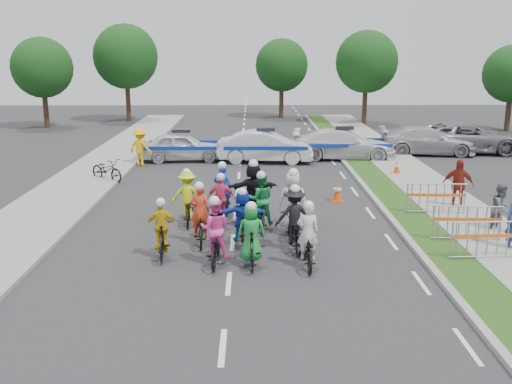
{
  "coord_description": "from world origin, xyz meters",
  "views": [
    {
      "loc": [
        0.54,
        -12.64,
        5.42
      ],
      "look_at": [
        0.69,
        4.61,
        1.1
      ],
      "focal_mm": 40.0,
      "sensor_mm": 36.0,
      "label": 1
    }
  ],
  "objects_px": {
    "rider_5": "(243,221)",
    "cone_0": "(337,192)",
    "rider_10": "(188,202)",
    "spectator_2": "(458,185)",
    "rider_4": "(294,225)",
    "rider_9": "(221,206)",
    "rider_7": "(293,209)",
    "tree_3": "(126,57)",
    "civilian_sedan": "(427,141)",
    "rider_1": "(251,241)",
    "tree_2": "(512,74)",
    "rider_6": "(200,223)",
    "civilian_suv": "(468,138)",
    "barrier_2": "(436,200)",
    "rider_11": "(253,195)",
    "police_car_1": "(265,147)",
    "rider_8": "(261,208)",
    "marshal_hiviz": "(141,147)",
    "police_car_2": "(344,144)",
    "parked_bike": "(107,170)",
    "spectator_1": "(501,208)",
    "tree_1": "(367,62)",
    "rider_2": "(215,238)",
    "police_car_0": "(182,147)",
    "barrier_1": "(466,225)",
    "tree_4": "(282,65)",
    "rider_0": "(307,245)",
    "rider_12": "(223,199)",
    "rider_3": "(162,234)",
    "cone_1": "(397,168)",
    "barrier_0": "(487,242)",
    "tree_0": "(42,68)"
  },
  "relations": [
    {
      "from": "rider_6",
      "to": "civilian_suv",
      "type": "xyz_separation_m",
      "value": [
        13.13,
        14.76,
        0.19
      ]
    },
    {
      "from": "police_car_2",
      "to": "barrier_0",
      "type": "bearing_deg",
      "value": -168.13
    },
    {
      "from": "police_car_1",
      "to": "tree_1",
      "type": "bearing_deg",
      "value": -23.08
    },
    {
      "from": "rider_10",
      "to": "tree_2",
      "type": "relative_size",
      "value": 0.31
    },
    {
      "from": "rider_6",
      "to": "spectator_1",
      "type": "distance_m",
      "value": 9.05
    },
    {
      "from": "rider_7",
      "to": "tree_3",
      "type": "distance_m",
      "value": 30.5
    },
    {
      "from": "rider_2",
      "to": "spectator_2",
      "type": "bearing_deg",
      "value": -145.67
    },
    {
      "from": "rider_1",
      "to": "tree_1",
      "type": "bearing_deg",
      "value": -108.66
    },
    {
      "from": "rider_10",
      "to": "tree_0",
      "type": "relative_size",
      "value": 0.29
    },
    {
      "from": "rider_2",
      "to": "cone_1",
      "type": "bearing_deg",
      "value": -122.79
    },
    {
      "from": "barrier_2",
      "to": "spectator_2",
      "type": "bearing_deg",
      "value": 38.12
    },
    {
      "from": "rider_5",
      "to": "civilian_sedan",
      "type": "bearing_deg",
      "value": -125.28
    },
    {
      "from": "civilian_suv",
      "to": "cone_0",
      "type": "height_order",
      "value": "civilian_suv"
    },
    {
      "from": "rider_12",
      "to": "tree_3",
      "type": "height_order",
      "value": "tree_3"
    },
    {
      "from": "rider_5",
      "to": "rider_10",
      "type": "distance_m",
      "value": 2.82
    },
    {
      "from": "rider_0",
      "to": "rider_12",
      "type": "bearing_deg",
      "value": -62.29
    },
    {
      "from": "rider_6",
      "to": "rider_11",
      "type": "xyz_separation_m",
      "value": [
        1.53,
        2.23,
        0.24
      ]
    },
    {
      "from": "civilian_sedan",
      "to": "spectator_2",
      "type": "relative_size",
      "value": 2.8
    },
    {
      "from": "police_car_1",
      "to": "civilian_sedan",
      "type": "distance_m",
      "value": 8.88
    },
    {
      "from": "rider_7",
      "to": "barrier_1",
      "type": "relative_size",
      "value": 1.02
    },
    {
      "from": "police_car_2",
      "to": "spectator_1",
      "type": "height_order",
      "value": "spectator_1"
    },
    {
      "from": "police_car_1",
      "to": "police_car_2",
      "type": "bearing_deg",
      "value": -73.93
    },
    {
      "from": "rider_3",
      "to": "rider_11",
      "type": "relative_size",
      "value": 0.82
    },
    {
      "from": "police_car_1",
      "to": "cone_0",
      "type": "xyz_separation_m",
      "value": [
        2.45,
        -7.55,
        -0.43
      ]
    },
    {
      "from": "rider_10",
      "to": "rider_2",
      "type": "bearing_deg",
      "value": 103.59
    },
    {
      "from": "barrier_1",
      "to": "tree_4",
      "type": "relative_size",
      "value": 0.32
    },
    {
      "from": "rider_1",
      "to": "rider_5",
      "type": "distance_m",
      "value": 1.53
    },
    {
      "from": "civilian_suv",
      "to": "police_car_1",
      "type": "bearing_deg",
      "value": 107.85
    },
    {
      "from": "police_car_0",
      "to": "police_car_2",
      "type": "height_order",
      "value": "police_car_2"
    },
    {
      "from": "rider_10",
      "to": "tree_3",
      "type": "xyz_separation_m",
      "value": [
        -7.52,
        27.14,
        4.18
      ]
    },
    {
      "from": "barrier_2",
      "to": "rider_11",
      "type": "bearing_deg",
      "value": -175.52
    },
    {
      "from": "rider_1",
      "to": "tree_2",
      "type": "relative_size",
      "value": 0.3
    },
    {
      "from": "rider_8",
      "to": "spectator_1",
      "type": "bearing_deg",
      "value": 175.0
    },
    {
      "from": "rider_5",
      "to": "spectator_1",
      "type": "xyz_separation_m",
      "value": [
        7.78,
        1.16,
        0.03
      ]
    },
    {
      "from": "civilian_sedan",
      "to": "tree_1",
      "type": "height_order",
      "value": "tree_1"
    },
    {
      "from": "rider_12",
      "to": "tree_3",
      "type": "xyz_separation_m",
      "value": [
        -8.6,
        26.43,
        4.26
      ]
    },
    {
      "from": "rider_4",
      "to": "spectator_2",
      "type": "bearing_deg",
      "value": -151.33
    },
    {
      "from": "tree_4",
      "to": "rider_8",
      "type": "bearing_deg",
      "value": -94.15
    },
    {
      "from": "rider_8",
      "to": "marshal_hiviz",
      "type": "distance_m",
      "value": 11.48
    },
    {
      "from": "marshal_hiviz",
      "to": "cone_0",
      "type": "relative_size",
      "value": 2.55
    },
    {
      "from": "rider_9",
      "to": "spectator_2",
      "type": "relative_size",
      "value": 0.98
    },
    {
      "from": "rider_3",
      "to": "rider_5",
      "type": "relative_size",
      "value": 0.97
    },
    {
      "from": "police_car_0",
      "to": "cone_0",
      "type": "xyz_separation_m",
      "value": [
        6.63,
        -7.95,
        -0.37
      ]
    },
    {
      "from": "police_car_1",
      "to": "parked_bike",
      "type": "height_order",
      "value": "police_car_1"
    },
    {
      "from": "rider_7",
      "to": "spectator_1",
      "type": "distance_m",
      "value": 6.3
    },
    {
      "from": "rider_4",
      "to": "rider_9",
      "type": "relative_size",
      "value": 1.09
    },
    {
      "from": "police_car_2",
      "to": "parked_bike",
      "type": "distance_m",
      "value": 11.91
    },
    {
      "from": "rider_10",
      "to": "spectator_2",
      "type": "bearing_deg",
      "value": -173.8
    },
    {
      "from": "rider_5",
      "to": "cone_0",
      "type": "relative_size",
      "value": 2.46
    },
    {
      "from": "rider_1",
      "to": "barrier_1",
      "type": "xyz_separation_m",
      "value": [
        6.16,
        1.7,
        -0.12
      ]
    }
  ]
}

